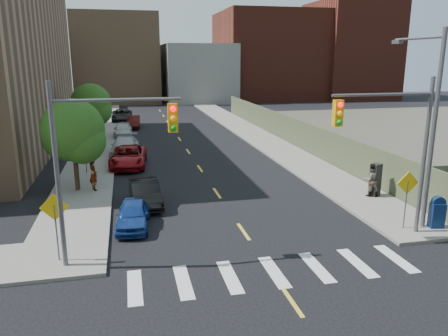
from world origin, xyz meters
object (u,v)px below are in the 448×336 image
parked_car_blue (133,215)px  parked_car_black (145,193)px  mailbox (437,212)px  parked_car_maroon (134,122)px  parked_car_grey (122,115)px  parked_car_silver (125,146)px  parked_car_white (123,130)px  parked_car_red (129,157)px  pedestrian_east (371,180)px  pedestrian_west (93,175)px  payphone (375,180)px

parked_car_blue → parked_car_black: parked_car_black is taller
parked_car_blue → mailbox: mailbox is taller
parked_car_maroon → parked_car_grey: bearing=105.7°
parked_car_silver → parked_car_white: size_ratio=1.18×
parked_car_red → parked_car_grey: bearing=96.6°
parked_car_white → mailbox: bearing=-61.9°
parked_car_silver → parked_car_grey: parked_car_grey is taller
mailbox → parked_car_red: bearing=143.2°
parked_car_red → pedestrian_east: size_ratio=2.86×
parked_car_red → parked_car_maroon: size_ratio=1.31×
parked_car_blue → parked_car_grey: parked_car_grey is taller
parked_car_white → mailbox: size_ratio=2.95×
parked_car_grey → pedestrian_west: 29.95m
pedestrian_east → parked_car_black: bearing=6.6°
parked_car_blue → pedestrian_east: (13.19, 1.44, 0.46)m
parked_car_white → payphone: bearing=-57.5°
parked_car_blue → pedestrian_west: bearing=114.5°
parked_car_black → parked_car_red: parked_car_red is taller
parked_car_black → pedestrian_east: (12.47, -1.62, 0.40)m
parked_car_silver → pedestrian_west: size_ratio=2.75×
parked_car_red → parked_car_silver: parked_car_silver is taller
parked_car_black → parked_car_blue: bearing=-107.4°
payphone → pedestrian_west: (-15.55, 4.56, 0.01)m
parked_car_black → parked_car_silver: 12.96m
parked_car_white → parked_car_grey: 11.25m
parked_car_black → parked_car_maroon: parked_car_black is taller
parked_car_black → parked_car_white: parked_car_white is taller
pedestrian_west → pedestrian_east: size_ratio=1.01×
parked_car_red → pedestrian_west: 6.39m
parked_car_blue → parked_car_grey: bearing=96.0°
parked_car_maroon → payphone: bearing=-63.4°
parked_car_grey → payphone: 37.20m
parked_car_red → mailbox: mailbox is taller
parked_car_silver → pedestrian_east: bearing=-41.9°
parked_car_blue → parked_car_black: 3.15m
parked_car_maroon → payphone: (12.72, -28.91, 0.41)m
pedestrian_west → pedestrian_east: 15.97m
parked_car_blue → parked_car_red: (-0.05, 12.05, 0.12)m
parked_car_silver → parked_car_maroon: (1.02, 14.39, -0.08)m
parked_car_maroon → pedestrian_west: (-2.83, -24.35, 0.42)m
parked_car_white → mailbox: mailbox is taller
parked_car_white → mailbox: 31.45m
parked_car_blue → payphone: payphone is taller
parked_car_blue → mailbox: bearing=-9.2°
parked_car_blue → parked_car_white: (-0.45, 24.67, 0.13)m
parked_car_white → mailbox: (14.07, -28.13, 0.12)m
parked_car_red → parked_car_black: bearing=-79.7°
parked_car_maroon → payphone: size_ratio=2.19×
parked_car_red → parked_car_white: bearing=97.1°
payphone → parked_car_red: bearing=119.4°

